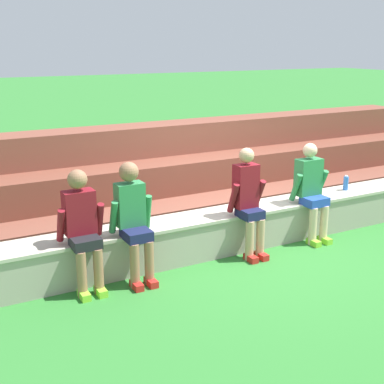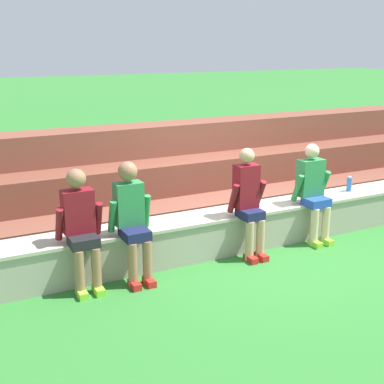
{
  "view_description": "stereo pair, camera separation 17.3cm",
  "coord_description": "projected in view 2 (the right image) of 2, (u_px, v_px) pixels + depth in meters",
  "views": [
    {
      "loc": [
        -4.09,
        -5.44,
        2.73
      ],
      "look_at": [
        -0.99,
        0.26,
        0.89
      ],
      "focal_mm": 49.26,
      "sensor_mm": 36.0,
      "label": 1
    },
    {
      "loc": [
        -3.94,
        -5.52,
        2.73
      ],
      "look_at": [
        -0.99,
        0.26,
        0.89
      ],
      "focal_mm": 49.26,
      "sensor_mm": 36.0,
      "label": 2
    }
  ],
  "objects": [
    {
      "name": "person_center",
      "position": [
        249.0,
        200.0,
        6.82
      ],
      "size": [
        0.48,
        0.5,
        1.44
      ],
      "color": "tan",
      "rests_on": "ground"
    },
    {
      "name": "person_far_left",
      "position": [
        81.0,
        225.0,
        5.9
      ],
      "size": [
        0.53,
        0.54,
        1.39
      ],
      "color": "#996B4C",
      "rests_on": "ground"
    },
    {
      "name": "person_right_of_center",
      "position": [
        313.0,
        190.0,
        7.35
      ],
      "size": [
        0.55,
        0.52,
        1.39
      ],
      "color": "beige",
      "rests_on": "ground"
    },
    {
      "name": "ground_plane",
      "position": [
        265.0,
        250.0,
        7.2
      ],
      "size": [
        80.0,
        80.0,
        0.0
      ],
      "primitive_type": "plane",
      "color": "#2D752D"
    },
    {
      "name": "water_bottle_center_gap",
      "position": [
        349.0,
        184.0,
        8.03
      ],
      "size": [
        0.08,
        0.08,
        0.23
      ],
      "color": "blue",
      "rests_on": "stone_seating_wall"
    },
    {
      "name": "brick_bleachers",
      "position": [
        200.0,
        179.0,
        8.67
      ],
      "size": [
        9.35,
        1.87,
        1.46
      ],
      "color": "brown",
      "rests_on": "ground"
    },
    {
      "name": "person_left_of_center",
      "position": [
        132.0,
        217.0,
        6.13
      ],
      "size": [
        0.51,
        0.58,
        1.41
      ],
      "color": "#996B4C",
      "rests_on": "ground"
    },
    {
      "name": "stone_seating_wall",
      "position": [
        255.0,
        224.0,
        7.34
      ],
      "size": [
        7.27,
        0.56,
        0.54
      ],
      "color": "#A8A08E",
      "rests_on": "ground"
    }
  ]
}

